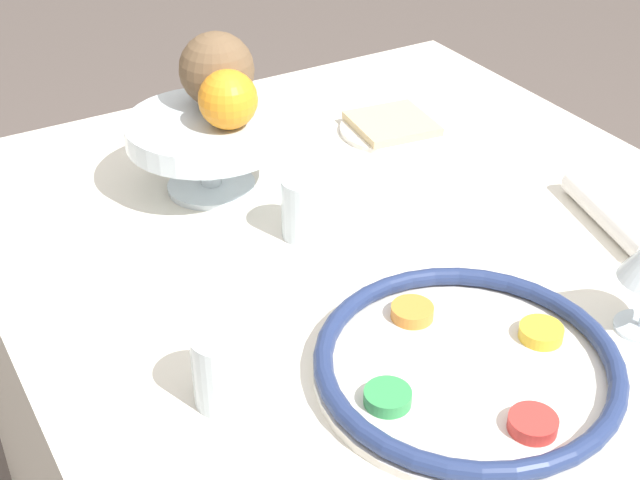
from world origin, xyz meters
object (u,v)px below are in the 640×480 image
object	(u,v)px
orange_fruit	(228,99)
cup_mid	(307,207)
cup_near	(225,368)
bread_plate	(392,127)
coconut	(217,70)
napkin_roll	(609,214)
seder_plate	(468,365)
fruit_stand	(208,135)

from	to	relation	value
orange_fruit	cup_mid	size ratio (longest dim) A/B	0.95
orange_fruit	cup_near	bearing A→B (deg)	153.52
bread_plate	cup_mid	distance (m)	0.31
cup_mid	coconut	bearing A→B (deg)	6.72
coconut	bread_plate	world-z (taller)	coconut
napkin_roll	seder_plate	bearing A→B (deg)	112.20
napkin_roll	cup_near	xyz separation A→B (m)	(-0.04, 0.55, 0.02)
bread_plate	cup_near	distance (m)	0.61
cup_near	bread_plate	bearing A→B (deg)	-49.12
orange_fruit	coconut	distance (m)	0.07
cup_mid	napkin_roll	bearing A→B (deg)	-117.40
bread_plate	napkin_roll	world-z (taller)	napkin_roll
coconut	cup_mid	world-z (taller)	coconut
coconut	bread_plate	distance (m)	0.31
cup_near	cup_mid	world-z (taller)	same
orange_fruit	bread_plate	bearing A→B (deg)	-79.33
orange_fruit	napkin_roll	world-z (taller)	orange_fruit
bread_plate	napkin_roll	distance (m)	0.37
napkin_roll	cup_mid	bearing A→B (deg)	62.60
coconut	napkin_roll	size ratio (longest dim) A/B	0.54
seder_plate	bread_plate	world-z (taller)	seder_plate
orange_fruit	fruit_stand	bearing A→B (deg)	25.51
coconut	bread_plate	bearing A→B (deg)	-92.80
coconut	seder_plate	bearing A→B (deg)	-176.34
fruit_stand	orange_fruit	distance (m)	0.07
fruit_stand	bread_plate	size ratio (longest dim) A/B	1.37
seder_plate	fruit_stand	xyz separation A→B (m)	(0.47, 0.07, 0.07)
cup_near	cup_mid	size ratio (longest dim) A/B	1.00
napkin_roll	bread_plate	bearing A→B (deg)	13.56
cup_near	cup_mid	distance (m)	0.30
napkin_roll	cup_mid	size ratio (longest dim) A/B	2.31
coconut	cup_mid	bearing A→B (deg)	-173.28
orange_fruit	bread_plate	distance (m)	0.32
coconut	bread_plate	xyz separation A→B (m)	(-0.01, -0.27, -0.14)
fruit_stand	cup_near	world-z (taller)	fruit_stand
coconut	cup_near	bearing A→B (deg)	155.48
seder_plate	coconut	world-z (taller)	coconut
orange_fruit	coconut	xyz separation A→B (m)	(0.07, -0.02, 0.01)
orange_fruit	bread_plate	size ratio (longest dim) A/B	0.48
cup_near	coconut	bearing A→B (deg)	-24.52
bread_plate	coconut	bearing A→B (deg)	87.20
bread_plate	napkin_roll	bearing A→B (deg)	-166.44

